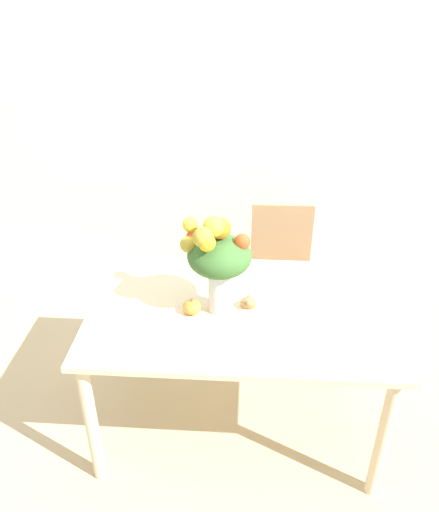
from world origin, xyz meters
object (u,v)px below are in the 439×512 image
(pumpkin, at_px, (192,307))
(turkey_figurine, at_px, (248,301))
(flower_vase, at_px, (217,257))
(dining_chair_near_window, at_px, (281,272))

(pumpkin, height_order, turkey_figurine, pumpkin)
(flower_vase, height_order, dining_chair_near_window, flower_vase)
(flower_vase, distance_m, turkey_figurine, 0.31)
(pumpkin, xyz_separation_m, turkey_figurine, (0.27, 0.07, -0.00))
(flower_vase, xyz_separation_m, pumpkin, (-0.12, -0.03, -0.26))
(turkey_figurine, bearing_deg, dining_chair_near_window, 75.33)
(flower_vase, bearing_deg, pumpkin, -164.68)
(pumpkin, relative_size, dining_chair_near_window, 0.10)
(dining_chair_near_window, bearing_deg, turkey_figurine, -105.26)
(flower_vase, distance_m, dining_chair_near_window, 1.09)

